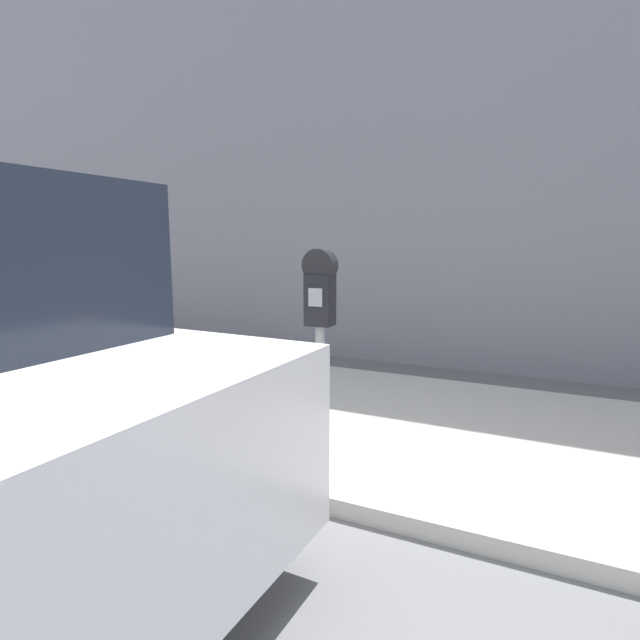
{
  "coord_description": "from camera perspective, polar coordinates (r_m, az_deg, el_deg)",
  "views": [
    {
      "loc": [
        1.32,
        -1.63,
        1.57
      ],
      "look_at": [
        -0.09,
        1.33,
        1.06
      ],
      "focal_mm": 28.0,
      "sensor_mm": 36.0,
      "label": 1
    }
  ],
  "objects": [
    {
      "name": "parking_meter",
      "position": [
        3.31,
        -0.0,
        1.2
      ],
      "size": [
        0.22,
        0.14,
        1.41
      ],
      "color": "gray",
      "rests_on": "sidewalk"
    },
    {
      "name": "ground_plane",
      "position": [
        2.62,
        -12.25,
        -28.09
      ],
      "size": [
        60.0,
        60.0,
        0.0
      ],
      "primitive_type": "plane",
      "color": "slate"
    },
    {
      "name": "building_facade",
      "position": [
        6.66,
        14.39,
        23.09
      ],
      "size": [
        24.0,
        0.3,
        6.46
      ],
      "color": "gray",
      "rests_on": "ground_plane"
    },
    {
      "name": "sidewalk",
      "position": [
        4.33,
        6.16,
        -11.58
      ],
      "size": [
        24.0,
        2.8,
        0.11
      ],
      "color": "#BCB7AD",
      "rests_on": "ground_plane"
    }
  ]
}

